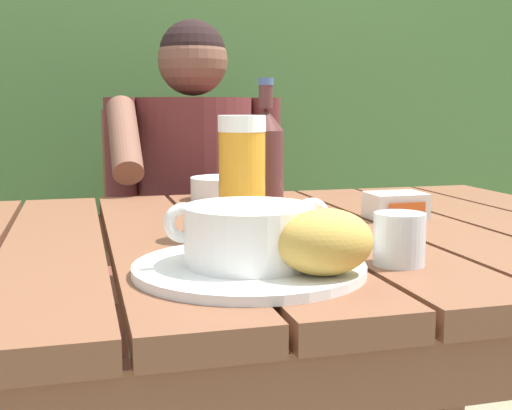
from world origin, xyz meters
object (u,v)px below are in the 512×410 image
object	(u,v)px
beer_glass	(242,177)
soup_bowl	(249,233)
serving_plate	(249,268)
water_glass_small	(399,239)
chair_near_diner	(187,268)
butter_tub	(396,206)
bread_roll	(322,242)
diner_bowl	(223,188)
person_eating	(196,202)
beer_bottle	(266,166)
table_knife	(346,245)

from	to	relation	value
beer_glass	soup_bowl	bearing A→B (deg)	-101.50
serving_plate	water_glass_small	bearing A→B (deg)	-3.02
chair_near_diner	butter_tub	world-z (taller)	chair_near_diner
serving_plate	bread_roll	xyz separation A→B (m)	(0.07, -0.08, 0.05)
beer_glass	diner_bowl	size ratio (longest dim) A/B	1.33
person_eating	water_glass_small	size ratio (longest dim) A/B	17.27
serving_plate	bread_roll	bearing A→B (deg)	-49.40
beer_bottle	diner_bowl	xyz separation A→B (m)	(0.00, 0.36, -0.08)
beer_bottle	butter_tub	size ratio (longest dim) A/B	2.47
person_eating	butter_tub	xyz separation A→B (m)	(0.26, -0.67, 0.08)
chair_near_diner	bread_roll	xyz separation A→B (m)	(-0.04, -1.26, 0.34)
butter_tub	beer_glass	bearing A→B (deg)	-162.39
table_knife	diner_bowl	bearing A→B (deg)	97.33
chair_near_diner	table_knife	distance (m)	1.12
person_eating	serving_plate	bearing A→B (deg)	-95.95
chair_near_diner	diner_bowl	distance (m)	0.63
person_eating	table_knife	size ratio (longest dim) A/B	8.18
soup_bowl	bread_roll	world-z (taller)	soup_bowl
water_glass_small	butter_tub	xyz separation A→B (m)	(0.16, 0.33, -0.01)
diner_bowl	butter_tub	bearing A→B (deg)	-52.09
butter_tub	chair_near_diner	bearing A→B (deg)	106.38
table_knife	bread_roll	bearing A→B (deg)	-120.32
diner_bowl	serving_plate	bearing A→B (deg)	-99.31
butter_tub	bread_roll	bearing A→B (deg)	-126.74
bread_roll	diner_bowl	size ratio (longest dim) A/B	0.81
water_glass_small	diner_bowl	bearing A→B (deg)	98.30
soup_bowl	bread_roll	size ratio (longest dim) A/B	1.83
soup_bowl	water_glass_small	size ratio (longest dim) A/B	3.09
soup_bowl	serving_plate	bearing A→B (deg)	90.00
water_glass_small	table_knife	bearing A→B (deg)	102.74
person_eating	beer_glass	bearing A→B (deg)	-94.38
bread_roll	beer_bottle	bearing A→B (deg)	84.60
table_knife	beer_bottle	bearing A→B (deg)	112.33
water_glass_small	butter_tub	distance (m)	0.36
water_glass_small	soup_bowl	bearing A→B (deg)	176.98
serving_plate	butter_tub	size ratio (longest dim) A/B	2.86
chair_near_diner	beer_glass	distance (m)	1.05
beer_glass	serving_plate	bearing A→B (deg)	-101.50
beer_bottle	person_eating	bearing A→B (deg)	89.91
butter_tub	beer_bottle	bearing A→B (deg)	-173.08
chair_near_diner	serving_plate	world-z (taller)	chair_near_diner
butter_tub	diner_bowl	bearing A→B (deg)	127.91
beer_bottle	beer_glass	bearing A→B (deg)	-129.86
soup_bowl	table_knife	world-z (taller)	soup_bowl
soup_bowl	beer_glass	bearing A→B (deg)	78.50
person_eating	beer_glass	size ratio (longest dim) A/B	6.19
soup_bowl	water_glass_small	xyz separation A→B (m)	(0.20, -0.01, -0.02)
soup_bowl	diner_bowl	xyz separation A→B (m)	(0.11, 0.64, -0.03)
person_eating	bread_roll	distance (m)	1.07
serving_plate	water_glass_small	size ratio (longest dim) A/B	4.24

